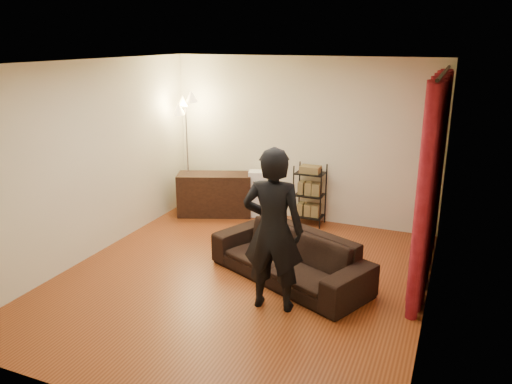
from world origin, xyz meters
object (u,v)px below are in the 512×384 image
at_px(sofa, 289,257).
at_px(floor_lamp, 187,156).
at_px(storage_boxes, 257,193).
at_px(person, 273,230).
at_px(media_cabinet, 215,194).
at_px(wire_shelf, 310,195).

bearing_deg(sofa, floor_lamp, 168.54).
xyz_separation_m(sofa, storage_boxes, (-1.29, 2.06, 0.09)).
bearing_deg(sofa, person, -62.40).
bearing_deg(storage_boxes, floor_lamp, -166.56).
bearing_deg(floor_lamp, media_cabinet, 7.13).
height_order(sofa, wire_shelf, wire_shelf).
bearing_deg(wire_shelf, storage_boxes, 155.51).
xyz_separation_m(storage_boxes, wire_shelf, (0.94, -0.03, 0.10)).
distance_m(storage_boxes, wire_shelf, 0.95).
relative_size(wire_shelf, floor_lamp, 0.49).
distance_m(person, storage_boxes, 3.12).
bearing_deg(media_cabinet, storage_boxes, -3.56).
distance_m(storage_boxes, floor_lamp, 1.37).
xyz_separation_m(sofa, floor_lamp, (-2.48, 1.77, 0.71)).
xyz_separation_m(sofa, person, (0.04, -0.72, 0.63)).
xyz_separation_m(sofa, media_cabinet, (-2.00, 1.83, 0.06)).
bearing_deg(wire_shelf, person, -104.24).
height_order(sofa, storage_boxes, storage_boxes).
relative_size(person, storage_boxes, 2.32).
bearing_deg(floor_lamp, person, -44.63).
bearing_deg(storage_boxes, media_cabinet, -162.46).
distance_m(sofa, media_cabinet, 2.71).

